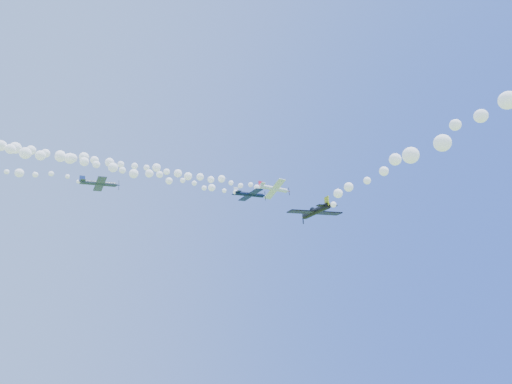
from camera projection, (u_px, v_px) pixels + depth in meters
plane_white at (274, 189)px, 98.08m from camera, size 8.00×8.38×2.57m
smoke_trail_white at (84, 159)px, 82.85m from camera, size 75.37×18.79×3.31m
plane_navy at (250, 194)px, 93.43m from camera, size 8.13×8.53×2.25m
smoke_trail_navy at (44, 154)px, 74.87m from camera, size 76.89×11.82×3.12m
plane_grey at (100, 183)px, 76.13m from camera, size 6.97×7.39×1.87m
plane_black at (315, 212)px, 56.08m from camera, size 7.68×7.25×1.94m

